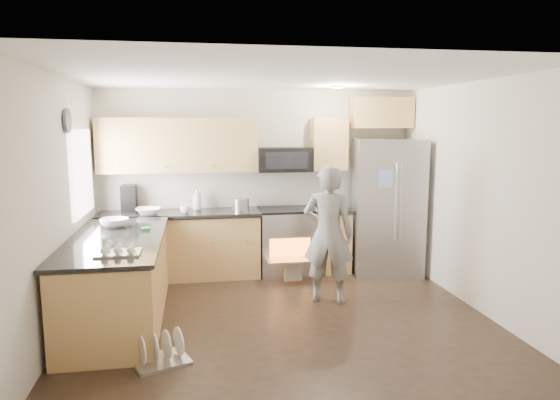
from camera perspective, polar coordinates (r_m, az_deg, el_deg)
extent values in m
plane|color=black|center=(5.65, 0.23, -13.31)|extent=(4.50, 4.50, 0.00)
cube|color=beige|center=(7.27, -2.47, 2.21)|extent=(4.50, 0.04, 2.60)
cube|color=beige|center=(3.39, 6.10, -5.28)|extent=(4.50, 0.04, 2.60)
cube|color=beige|center=(5.40, -23.99, -0.77)|extent=(0.04, 4.00, 2.60)
cube|color=beige|center=(6.11, 21.53, 0.38)|extent=(0.04, 4.00, 2.60)
cube|color=white|center=(5.27, 0.25, 13.95)|extent=(4.50, 4.00, 0.04)
cube|color=white|center=(6.33, -21.76, 2.92)|extent=(0.04, 1.00, 1.00)
cylinder|color=#FFF0CC|center=(6.54, 6.53, 12.73)|extent=(0.14, 0.14, 0.02)
cylinder|color=#474754|center=(5.77, -23.13, 8.32)|extent=(0.03, 0.26, 0.26)
cube|color=tan|center=(7.07, -11.24, -5.26)|extent=(2.15, 0.60, 0.87)
cube|color=black|center=(6.96, -11.35, -1.52)|extent=(2.19, 0.64, 0.04)
cube|color=tan|center=(7.32, 5.68, -4.66)|extent=(0.50, 0.60, 0.87)
cube|color=black|center=(7.22, 5.76, -1.04)|extent=(0.54, 0.64, 0.04)
cube|color=tan|center=(7.01, -11.50, 6.16)|extent=(2.16, 0.33, 0.74)
cube|color=tan|center=(7.26, 5.57, 6.37)|extent=(0.50, 0.33, 0.74)
cube|color=tan|center=(7.50, 11.46, 9.75)|extent=(0.90, 0.33, 0.44)
imported|color=white|center=(6.91, -14.80, -1.21)|extent=(0.33, 0.33, 0.08)
imported|color=silver|center=(7.06, -9.47, 0.16)|extent=(0.12, 0.12, 0.32)
imported|color=silver|center=(6.85, -10.77, -1.05)|extent=(0.14, 0.14, 0.11)
cylinder|color=#B7B7BC|center=(7.01, -4.48, -0.48)|extent=(0.24, 0.24, 0.16)
cube|color=black|center=(7.13, -16.88, 0.17)|extent=(0.20, 0.24, 0.37)
cylinder|color=#B7B7BC|center=(7.22, 4.42, -0.56)|extent=(0.09, 0.09, 0.07)
cube|color=tan|center=(5.73, -17.94, -8.81)|extent=(0.90, 2.30, 0.87)
cube|color=black|center=(5.61, -18.16, -4.23)|extent=(0.96, 2.36, 0.04)
imported|color=white|center=(6.13, -18.39, -2.49)|extent=(0.32, 0.32, 0.10)
cube|color=green|center=(5.87, -15.11, -3.20)|extent=(0.09, 0.07, 0.03)
cube|color=#B7B7BC|center=(4.87, -17.99, -5.40)|extent=(0.40, 0.31, 0.08)
cube|color=#B7B7BC|center=(7.16, 0.68, -4.80)|extent=(0.76, 0.62, 0.90)
cube|color=black|center=(7.06, 0.69, -1.13)|extent=(0.76, 0.60, 0.03)
cube|color=orange|center=(6.87, 1.16, -5.81)|extent=(0.56, 0.02, 0.34)
cube|color=#B7B7BC|center=(6.73, 1.42, -6.85)|extent=(0.70, 0.34, 0.03)
cube|color=silver|center=(6.72, 1.50, -8.07)|extent=(0.24, 0.03, 0.28)
cube|color=black|center=(7.09, 0.53, 4.66)|extent=(0.76, 0.40, 0.34)
cube|color=#B7B7BC|center=(7.23, 12.17, -0.78)|extent=(1.04, 0.88, 1.91)
cylinder|color=#B7B7BC|center=(6.86, 13.12, -0.18)|extent=(0.02, 0.02, 1.04)
cylinder|color=#B7B7BC|center=(6.88, 13.59, -0.17)|extent=(0.02, 0.02, 1.04)
cube|color=pink|center=(6.99, 14.85, -1.80)|extent=(0.25, 0.05, 0.31)
cube|color=#95B4EF|center=(6.76, 11.97, 2.40)|extent=(0.18, 0.04, 0.23)
imported|color=gray|center=(5.96, 5.53, -3.91)|extent=(0.70, 0.59, 1.65)
cube|color=#B7B7BC|center=(4.82, -13.44, -17.45)|extent=(0.57, 0.52, 0.03)
cylinder|color=silver|center=(4.71, -15.54, -16.18)|extent=(0.11, 0.25, 0.26)
cylinder|color=silver|center=(4.74, -14.18, -15.97)|extent=(0.11, 0.25, 0.26)
cylinder|color=silver|center=(4.77, -12.83, -15.76)|extent=(0.11, 0.25, 0.26)
cylinder|color=silver|center=(4.80, -11.51, -15.55)|extent=(0.11, 0.25, 0.26)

